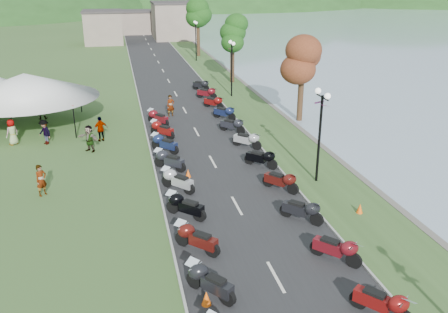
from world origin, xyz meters
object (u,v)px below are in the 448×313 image
pedestrian_b (42,119)px  pedestrian_c (46,144)px  vendor_tent_main (28,101)px  pedestrian_a (43,195)px

pedestrian_b → pedestrian_c: 6.40m
pedestrian_b → pedestrian_c: pedestrian_b is taller
vendor_tent_main → pedestrian_c: (1.56, -4.34, -2.00)m
pedestrian_b → pedestrian_c: bearing=95.9°
pedestrian_a → pedestrian_b: bearing=53.3°
vendor_tent_main → pedestrian_a: size_ratio=4.12×
vendor_tent_main → pedestrian_c: 5.02m
vendor_tent_main → pedestrian_b: bearing=76.3°
pedestrian_b → pedestrian_c: size_ratio=1.07×
pedestrian_a → pedestrian_b: (-1.91, 14.56, 0.00)m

